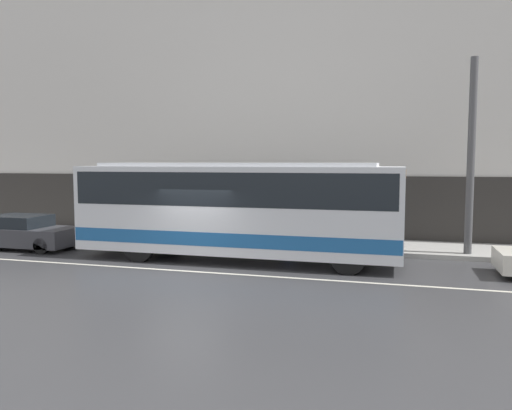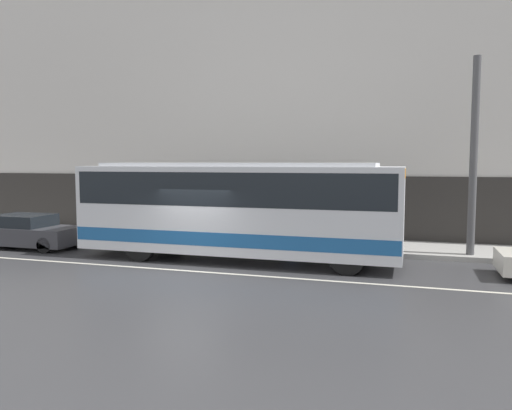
# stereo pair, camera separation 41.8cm
# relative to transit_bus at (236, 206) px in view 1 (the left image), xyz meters

# --- Properties ---
(ground_plane) EXTENTS (60.00, 60.00, 0.00)m
(ground_plane) POSITION_rel_transit_bus_xyz_m (-1.00, -2.02, -1.89)
(ground_plane) COLOR #38383A
(sidewalk) EXTENTS (60.00, 3.17, 0.18)m
(sidewalk) POSITION_rel_transit_bus_xyz_m (-1.00, 3.56, -1.80)
(sidewalk) COLOR #A09E99
(sidewalk) RESTS_ON ground_plane
(building_facade) EXTENTS (60.00, 0.35, 13.73)m
(building_facade) POSITION_rel_transit_bus_xyz_m (-1.00, 5.29, 4.76)
(building_facade) COLOR silver
(building_facade) RESTS_ON ground_plane
(lane_stripe) EXTENTS (54.00, 0.14, 0.01)m
(lane_stripe) POSITION_rel_transit_bus_xyz_m (-1.00, -2.02, -1.89)
(lane_stripe) COLOR beige
(lane_stripe) RESTS_ON ground_plane
(transit_bus) EXTENTS (11.03, 2.54, 3.36)m
(transit_bus) POSITION_rel_transit_bus_xyz_m (0.00, 0.00, 0.00)
(transit_bus) COLOR silver
(transit_bus) RESTS_ON ground_plane
(sedan_dark_behind) EXTENTS (4.41, 1.81, 1.31)m
(sedan_dark_behind) POSITION_rel_transit_bus_xyz_m (-8.87, -0.00, -1.27)
(sedan_dark_behind) COLOR #38383D
(sedan_dark_behind) RESTS_ON ground_plane
(utility_pole_near) EXTENTS (0.26, 0.26, 6.77)m
(utility_pole_near) POSITION_rel_transit_bus_xyz_m (7.71, 2.53, 1.68)
(utility_pole_near) COLOR #4C4C4F
(utility_pole_near) RESTS_ON sidewalk
(pedestrian_waiting) EXTENTS (0.36, 0.36, 1.63)m
(pedestrian_waiting) POSITION_rel_transit_bus_xyz_m (1.01, 4.01, -0.95)
(pedestrian_waiting) COLOR navy
(pedestrian_waiting) RESTS_ON sidewalk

